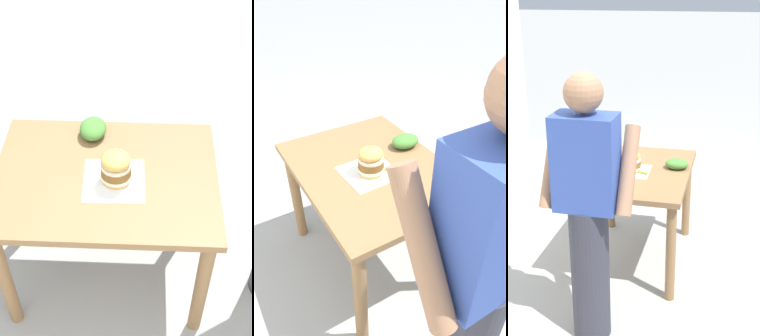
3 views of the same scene
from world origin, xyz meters
The scene contains 6 objects.
ground_plane centered at (0.00, 0.00, 0.00)m, with size 80.00×80.00×0.00m, color #9E9E99.
patio_table centered at (0.00, 0.00, 0.65)m, with size 0.81×1.09×0.79m.
serving_paper centered at (0.04, 0.04, 0.79)m, with size 0.29×0.29×0.00m, color white.
sandwich centered at (0.03, 0.05, 0.87)m, with size 0.15×0.15×0.20m.
pickle_spear centered at (-0.07, 0.09, 0.80)m, with size 0.02×0.02×0.08m, color #8EA83D.
side_salad centered at (-0.30, -0.09, 0.83)m, with size 0.18×0.14×0.08m, color #477F33.
Camera 1 is at (1.58, 0.17, 2.39)m, focal length 50.00 mm.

